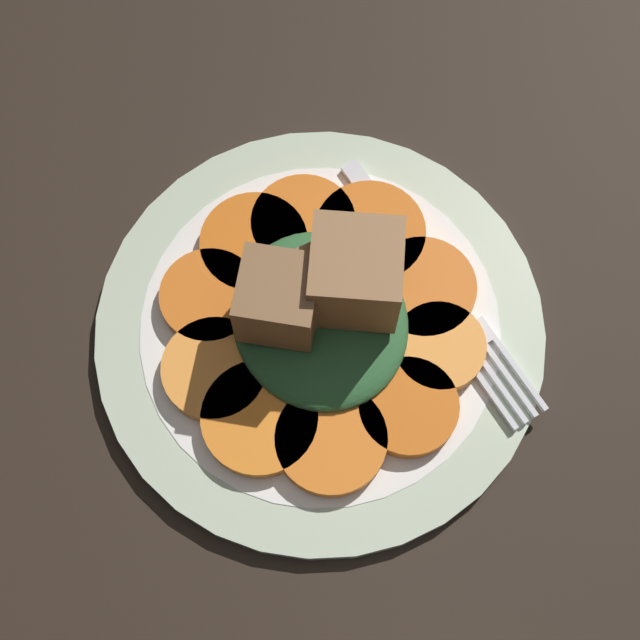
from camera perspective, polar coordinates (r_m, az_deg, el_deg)
table_slab at (r=52.15cm, az=0.00°, el=-1.17°), size 120.00×120.00×2.00cm
plate at (r=50.71cm, az=0.00°, el=-0.61°), size 25.47×25.47×1.05cm
carrot_slice_0 at (r=50.82cm, az=6.53°, el=2.13°), size 6.06×6.06×0.99cm
carrot_slice_1 at (r=51.92cm, az=3.21°, el=5.55°), size 6.43×6.43×0.99cm
carrot_slice_2 at (r=52.10cm, az=-1.07°, el=6.14°), size 6.10×6.10×0.99cm
carrot_slice_3 at (r=51.69cm, az=-4.24°, el=4.88°), size 6.23×6.23×0.99cm
carrot_slice_4 at (r=50.64cm, az=-7.07°, el=1.47°), size 5.61×5.61×0.99cm
carrot_slice_5 at (r=49.19cm, az=-6.75°, el=-3.16°), size 5.82×5.82×0.99cm
carrot_slice_6 at (r=48.23cm, az=-3.87°, el=-6.30°), size 6.32×6.32×0.99cm
carrot_slice_7 at (r=47.86cm, az=0.71°, el=-7.68°), size 6.02×6.02×0.99cm
carrot_slice_8 at (r=48.51cm, az=5.67°, el=-5.57°), size 5.45×5.45×0.99cm
carrot_slice_9 at (r=49.67cm, az=7.63°, el=-1.75°), size 5.12×5.12×0.99cm
center_pile at (r=47.76cm, az=0.03°, el=1.05°), size 10.70×10.06×7.03cm
fork at (r=51.14cm, az=7.67°, el=1.77°), size 18.42×5.52×0.40cm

